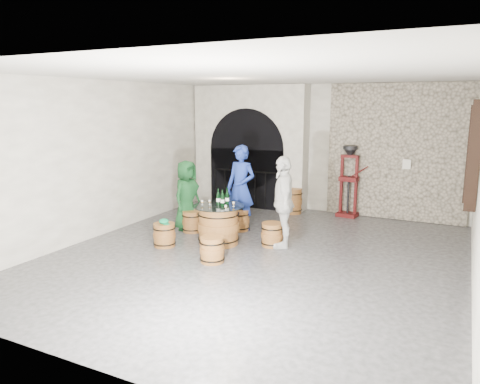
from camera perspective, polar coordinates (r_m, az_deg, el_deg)
The scene contains 30 objects.
ground at distance 8.33m, azimuth 2.07°, elevation -8.07°, with size 8.00×8.00×0.00m, color #29292C.
wall_back at distance 11.69m, azimuth 10.31°, elevation 5.37°, with size 8.00×8.00×0.00m, color silver.
wall_front at distance 4.68m, azimuth -18.59°, elevation -3.59°, with size 8.00×8.00×0.00m, color silver.
wall_left at distance 9.91m, azimuth -16.67°, elevation 4.07°, with size 8.00×8.00×0.00m, color silver.
ceiling at distance 7.88m, azimuth 2.23°, elevation 14.47°, with size 8.00×8.00×0.00m, color beige.
stone_facing_panel at distance 11.26m, azimuth 19.07°, elevation 4.72°, with size 3.20×0.12×3.18m, color #AC9F89.
arched_opening at distance 12.11m, azimuth 1.26°, elevation 5.66°, with size 3.10×0.60×3.19m.
shuttered_window at distance 9.62m, azimuth 27.27°, elevation 4.29°, with size 0.23×1.10×2.00m.
barrel_table at distance 8.94m, azimuth -2.71°, elevation -4.16°, with size 1.00×1.00×0.77m.
barrel_stool_left at distance 9.86m, azimuth -6.01°, elevation -3.69°, with size 0.44×0.44×0.46m.
barrel_stool_far at distance 9.92m, azimuth -0.06°, elevation -3.55°, with size 0.44×0.44×0.46m.
barrel_stool_right at distance 8.87m, azimuth 4.07°, elevation -5.35°, with size 0.44×0.44×0.46m.
barrel_stool_near_right at distance 7.98m, azimuth -3.52°, elevation -7.24°, with size 0.44×0.44×0.46m.
barrel_stool_near_left at distance 8.95m, azimuth -9.48°, elevation -5.33°, with size 0.44×0.44×0.46m.
green_cap at distance 8.87m, azimuth -9.52°, elevation -3.66°, with size 0.23×0.19×0.10m.
person_green at distance 9.92m, azimuth -6.67°, elevation -0.43°, with size 0.75×0.49×1.53m, color #113D1A.
person_blue at distance 9.83m, azimuth 0.11°, elevation 0.52°, with size 0.68×0.44×1.86m, color navy.
person_white at distance 8.70m, azimuth 5.44°, elevation -1.24°, with size 1.03×0.43×1.76m, color silver.
wine_bottle_left at distance 8.89m, azimuth -2.74°, elevation -0.81°, with size 0.08×0.08×0.32m.
wine_bottle_center at distance 8.79m, azimuth -2.22°, elevation -0.95°, with size 0.08×0.08×0.32m.
wine_bottle_right at distance 8.94m, azimuth -1.63°, elevation -0.73°, with size 0.08×0.08×0.32m.
tasting_glass_a at distance 8.92m, azimuth -4.77°, elevation -1.33°, with size 0.05×0.05×0.10m, color #AE7621, non-canonical shape.
tasting_glass_b at distance 8.76m, azimuth -0.81°, elevation -1.53°, with size 0.05×0.05×0.10m, color #AE7621, non-canonical shape.
tasting_glass_c at distance 9.07m, azimuth -2.21°, elevation -1.10°, with size 0.05×0.05×0.10m, color #AE7621, non-canonical shape.
tasting_glass_d at distance 8.97m, azimuth -1.52°, elevation -1.23°, with size 0.05×0.05×0.10m, color #AE7621, non-canonical shape.
tasting_glass_e at distance 8.48m, azimuth -1.81°, elevation -1.96°, with size 0.05×0.05×0.10m, color #AE7621, non-canonical shape.
tasting_glass_f at distance 8.95m, azimuth -3.83°, elevation -1.29°, with size 0.05×0.05×0.10m, color #AE7621, non-canonical shape.
side_barrel at distance 11.49m, azimuth 6.65°, elevation -1.12°, with size 0.48×0.48×0.64m.
corking_press at distance 11.28m, azimuth 13.53°, elevation 1.99°, with size 0.72×0.43×1.73m.
control_box at distance 11.18m, azimuth 20.21°, elevation 3.31°, with size 0.18×0.10×0.22m, color silver.
Camera 1 is at (3.24, -7.17, 2.74)m, focal length 34.00 mm.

